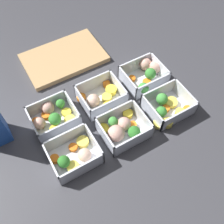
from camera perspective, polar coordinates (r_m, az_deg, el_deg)
The scene contains 8 objects.
ground_plane at distance 0.81m, azimuth 0.00°, elevation -0.75°, with size 4.00×4.00×0.00m, color #38383D.
container_near_left at distance 0.73m, azimuth -8.19°, elevation -9.31°, with size 0.13×0.11×0.06m.
container_near_center at distance 0.76m, azimuth 2.24°, elevation -3.62°, with size 0.14×0.12×0.06m.
container_near_right at distance 0.82m, azimuth 11.93°, elevation 0.98°, with size 0.14×0.13×0.06m.
container_far_left at distance 0.81m, azimuth -12.77°, elevation -1.03°, with size 0.13×0.12×0.06m.
container_far_center at distance 0.83m, azimuth -2.37°, elevation 3.22°, with size 0.14×0.12×0.06m.
container_far_right at distance 0.89m, azimuth 7.54°, elevation 8.24°, with size 0.15×0.14×0.06m.
cutting_board at distance 0.97m, azimuth -10.41°, elevation 11.53°, with size 0.28×0.18×0.02m.
Camera 1 is at (-0.22, -0.38, 0.69)m, focal length 42.00 mm.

